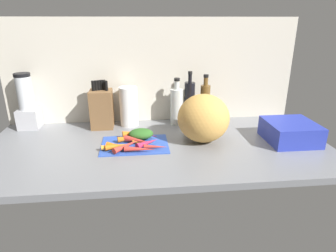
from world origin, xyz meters
The scene contains 25 objects.
ground_plane centered at (0.00, 0.00, -1.50)cm, with size 170.00×80.00×3.00cm, color slate.
wall_back centered at (0.00, 38.50, 30.00)cm, with size 170.00×3.00×60.00cm, color beige.
cutting_board centered at (-11.29, 0.25, 0.40)cm, with size 32.96×23.56×0.80cm, color #2D51B7.
carrot_0 centered at (-12.02, 9.26, 2.56)cm, with size 3.52×3.52×11.12cm, color orange.
carrot_1 centered at (-12.45, 4.02, 2.19)cm, with size 2.79×2.79×14.89cm, color orange.
carrot_2 centered at (-1.35, -7.08, 1.85)cm, with size 2.09×2.09×11.20cm, color red.
carrot_3 centered at (-5.93, 8.39, 2.16)cm, with size 2.73×2.73×14.54cm, color #B2264C.
carrot_4 centered at (-21.33, -5.07, 1.94)cm, with size 2.28×2.28×11.38cm, color orange.
carrot_5 centered at (-14.81, -4.80, 2.23)cm, with size 2.87×2.87×16.93cm, color red.
carrot_6 centered at (-7.36, -0.87, 1.83)cm, with size 2.06×2.06×10.06cm, color orange.
carrot_7 centered at (-13.68, -7.46, 1.85)cm, with size 2.10×2.10×14.01cm, color orange.
carrot_8 centered at (-8.84, -9.55, 2.11)cm, with size 2.62×2.62×14.41cm, color red.
carrot_9 centered at (-18.47, -4.87, 2.16)cm, with size 2.72×2.72×13.53cm, color orange.
carrot_10 centered at (-5.05, -3.13, 2.33)cm, with size 3.06×3.06×12.81cm, color #B2264C.
carrot_11 centered at (-9.77, -0.09, 2.40)cm, with size 3.20×3.20×14.49cm, color red.
carrot_12 centered at (-19.38, -5.17, 2.19)cm, with size 2.79×2.79×11.12cm, color orange.
carrot_greens_pile centered at (-8.03, 6.03, 3.44)cm, with size 12.50×9.62×5.29cm, color #2D6023.
winter_squash centered at (23.35, 2.12, 12.16)cm, with size 26.04×25.30×24.33cm, color gold.
knife_block centered at (-29.63, 28.07, 11.23)cm, with size 12.25×13.00×27.04cm.
blender_appliance centered at (-70.99, 30.94, 13.54)cm, with size 11.16×11.16×31.40cm.
paper_towel_roll centered at (-14.40, 29.50, 11.37)cm, with size 10.41×10.41×22.74cm, color white.
bottle_0 centered at (13.37, 28.55, 11.18)cm, with size 7.41×7.41×27.52cm.
bottle_1 centered at (21.05, 29.54, 12.84)cm, with size 6.12×6.12×31.00cm.
bottle_2 centered at (29.66, 26.80, 12.46)cm, with size 5.65×5.65×29.51cm.
dish_rack centered at (67.40, -2.90, 5.06)cm, with size 23.77×24.36×10.13cm, color #2838AD.
Camera 1 is at (-8.48, -131.48, 58.63)cm, focal length 30.76 mm.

